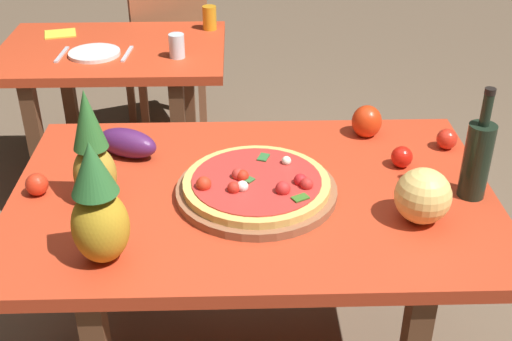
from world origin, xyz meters
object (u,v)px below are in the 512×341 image
at_px(display_table, 253,214).
at_px(tomato_near_board, 37,184).
at_px(wine_bottle, 477,158).
at_px(tomato_by_bottle, 402,157).
at_px(napkin_folded, 60,34).
at_px(pizza_board, 257,191).
at_px(bell_pepper, 367,121).
at_px(tomato_at_corner, 447,139).
at_px(pineapple_left, 92,153).
at_px(pizza, 257,183).
at_px(background_table, 114,72).
at_px(eggplant, 127,143).
at_px(drinking_glass_juice, 210,18).
at_px(drinking_glass_water, 177,46).
at_px(fork_utensil, 62,54).
at_px(knife_utensil, 127,54).
at_px(melon, 423,196).
at_px(dining_chair, 166,54).
at_px(dinner_plate, 94,53).
at_px(pineapple_right, 98,209).

height_order(display_table, tomato_near_board, tomato_near_board).
bearing_deg(wine_bottle, tomato_by_bottle, 133.96).
relative_size(tomato_by_bottle, napkin_folded, 0.47).
distance_m(pizza_board, bell_pepper, 0.52).
bearing_deg(tomato_at_corner, pineapple_left, -165.60).
bearing_deg(pizza_board, display_table, 114.40).
xyz_separation_m(pizza, napkin_folded, (-0.87, 1.41, -0.04)).
bearing_deg(background_table, pineapple_left, -82.54).
distance_m(pizza_board, eggplant, 0.46).
bearing_deg(pizza_board, drinking_glass_juice, 96.91).
xyz_separation_m(tomato_by_bottle, drinking_glass_juice, (-0.62, 1.32, 0.02)).
xyz_separation_m(pizza_board, tomato_near_board, (-0.62, 0.02, 0.02)).
bearing_deg(drinking_glass_juice, background_table, -151.45).
height_order(drinking_glass_water, napkin_folded, drinking_glass_water).
height_order(pizza_board, drinking_glass_juice, drinking_glass_juice).
bearing_deg(fork_utensil, drinking_glass_juice, 31.24).
bearing_deg(knife_utensil, napkin_folded, 146.29).
bearing_deg(drinking_glass_water, wine_bottle, -50.80).
height_order(tomato_near_board, knife_utensil, tomato_near_board).
relative_size(wine_bottle, drinking_glass_juice, 2.96).
relative_size(melon, knife_utensil, 0.83).
bearing_deg(wine_bottle, pineapple_left, 179.62).
xyz_separation_m(pizza_board, pizza, (-0.00, -0.00, 0.03)).
xyz_separation_m(dining_chair, bell_pepper, (0.81, -1.46, 0.30)).
height_order(pizza_board, dinner_plate, pizza_board).
bearing_deg(knife_utensil, bell_pepper, -36.07).
relative_size(background_table, dinner_plate, 4.53).
height_order(pineapple_left, drinking_glass_water, pineapple_left).
bearing_deg(napkin_folded, tomato_near_board, -79.72).
bearing_deg(pizza, eggplant, 148.51).
bearing_deg(pizza, display_table, 111.89).
height_order(pineapple_left, eggplant, pineapple_left).
bearing_deg(dining_chair, display_table, 81.85).
bearing_deg(pineapple_right, background_table, 98.50).
height_order(bell_pepper, drinking_glass_water, bell_pepper).
relative_size(wine_bottle, bell_pepper, 3.01).
bearing_deg(tomato_by_bottle, pizza, -161.35).
height_order(background_table, fork_utensil, fork_utensil).
xyz_separation_m(melon, bell_pepper, (-0.06, 0.49, -0.03)).
bearing_deg(bell_pepper, fork_utensil, 146.58).
distance_m(background_table, napkin_folded, 0.34).
height_order(display_table, dinner_plate, dinner_plate).
bearing_deg(tomato_at_corner, dinner_plate, 145.54).
distance_m(melon, eggplant, 0.91).
xyz_separation_m(display_table, background_table, (-0.60, 1.21, -0.03)).
bearing_deg(wine_bottle, fork_utensil, 140.68).
relative_size(pineapple_left, dinner_plate, 1.52).
bearing_deg(tomato_at_corner, pizza_board, -157.14).
distance_m(pineapple_right, drinking_glass_juice, 1.76).
height_order(pineapple_right, fork_utensil, pineapple_right).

